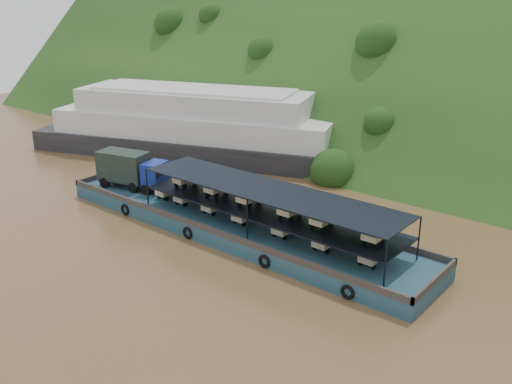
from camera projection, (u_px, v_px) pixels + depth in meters
The scene contains 4 objects.
ground at pixel (252, 245), 45.44m from camera, with size 160.00×160.00×0.00m, color brown.
hillside at pixel (435, 150), 71.58m from camera, with size 140.00×28.00×28.00m, color #173513.
cargo_barge at pixel (224, 216), 48.15m from camera, with size 35.00×7.18×4.67m.
passenger_ferry at pixel (195, 126), 68.80m from camera, with size 40.90×23.29×8.09m.
Camera 1 is at (26.45, -31.65, 19.54)m, focal length 40.00 mm.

